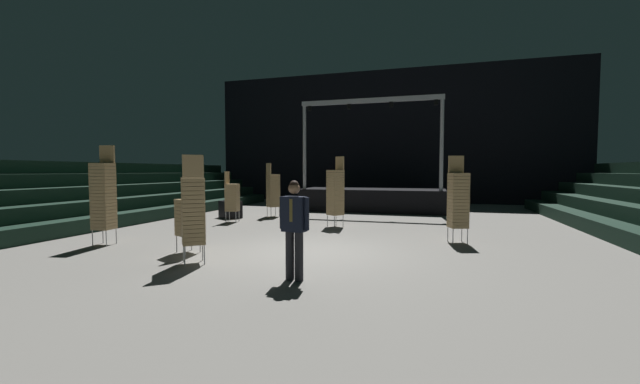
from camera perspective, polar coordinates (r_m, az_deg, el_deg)
The scene contains 13 objects.
ground_plane at distance 9.12m, azimuth -1.40°, elevation -9.17°, with size 22.00×30.00×0.10m, color slate.
arena_end_wall at distance 23.72m, azimuth 9.97°, elevation 8.22°, with size 22.00×0.30×8.00m, color black.
bleacher_bank_left at distance 15.21m, azimuth -34.80°, elevation -0.31°, with size 3.75×24.00×2.25m.
stage_riser at distance 18.49m, azimuth 7.99°, elevation -0.86°, with size 6.67×2.97×5.13m.
man_with_tie at distance 6.58m, azimuth -3.91°, elevation -4.82°, with size 0.57×0.28×1.74m.
chair_stack_front_left at distance 14.48m, azimuth -13.06°, elevation -0.69°, with size 0.51×0.51×1.88m.
chair_stack_front_right at distance 11.18m, azimuth -29.75°, elevation -0.42°, with size 0.50×0.50×2.56m.
chair_stack_mid_left at distance 8.17m, azimuth -18.51°, elevation -2.52°, with size 0.62×0.62×2.22m.
chair_stack_mid_right at distance 15.92m, azimuth -7.08°, elevation 0.32°, with size 0.62×0.62×2.22m.
chair_stack_mid_centre at distance 9.33m, azimuth -19.19°, elevation -3.40°, with size 0.58×0.58×1.71m.
chair_stack_rear_left at distance 10.64m, azimuth 20.02°, elevation -1.04°, with size 0.55×0.55×2.31m.
chair_stack_rear_right at distance 12.89m, azimuth 2.33°, elevation 0.05°, with size 0.62×0.62×2.39m.
equipment_road_case at distance 15.80m, azimuth -13.30°, elevation -2.56°, with size 0.90×0.60×0.69m, color black.
Camera 1 is at (2.75, -8.47, 1.90)m, focal length 21.32 mm.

